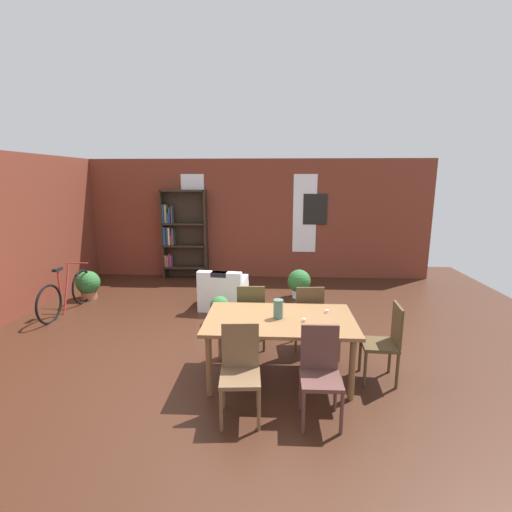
# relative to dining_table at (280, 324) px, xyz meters

# --- Properties ---
(ground_plane) EXTENTS (10.86, 10.86, 0.00)m
(ground_plane) POSITION_rel_dining_table_xyz_m (-0.71, 0.50, -0.68)
(ground_plane) COLOR #3A1F13
(back_wall_brick) EXTENTS (8.61, 0.12, 2.83)m
(back_wall_brick) POSITION_rel_dining_table_xyz_m (-0.71, 4.73, 0.73)
(back_wall_brick) COLOR brown
(back_wall_brick) RESTS_ON ground
(window_pane_0) EXTENTS (0.55, 0.02, 1.84)m
(window_pane_0) POSITION_rel_dining_table_xyz_m (-2.04, 4.66, 0.88)
(window_pane_0) COLOR white
(window_pane_1) EXTENTS (0.55, 0.02, 1.84)m
(window_pane_1) POSITION_rel_dining_table_xyz_m (0.62, 4.66, 0.88)
(window_pane_1) COLOR white
(dining_table) EXTENTS (1.76, 1.07, 0.76)m
(dining_table) POSITION_rel_dining_table_xyz_m (0.00, 0.00, 0.00)
(dining_table) COLOR brown
(dining_table) RESTS_ON ground
(vase_on_table) EXTENTS (0.12, 0.12, 0.23)m
(vase_on_table) POSITION_rel_dining_table_xyz_m (-0.02, 0.00, 0.19)
(vase_on_table) COLOR #4C7266
(vase_on_table) RESTS_ON dining_table
(tealight_candle_0) EXTENTS (0.04, 0.04, 0.04)m
(tealight_candle_0) POSITION_rel_dining_table_xyz_m (0.58, 0.21, 0.10)
(tealight_candle_0) COLOR silver
(tealight_candle_0) RESTS_ON dining_table
(tealight_candle_1) EXTENTS (0.04, 0.04, 0.04)m
(tealight_candle_1) POSITION_rel_dining_table_xyz_m (0.28, -0.10, 0.10)
(tealight_candle_1) COLOR silver
(tealight_candle_1) RESTS_ON dining_table
(dining_chair_far_left) EXTENTS (0.42, 0.42, 0.95)m
(dining_chair_far_left) POSITION_rel_dining_table_xyz_m (-0.39, 0.76, -0.17)
(dining_chair_far_left) COLOR #474021
(dining_chair_far_left) RESTS_ON ground
(dining_chair_near_right) EXTENTS (0.40, 0.40, 0.95)m
(dining_chair_near_right) POSITION_rel_dining_table_xyz_m (0.40, -0.76, -0.17)
(dining_chair_near_right) COLOR #54322D
(dining_chair_near_right) RESTS_ON ground
(dining_chair_near_left) EXTENTS (0.43, 0.43, 0.95)m
(dining_chair_near_left) POSITION_rel_dining_table_xyz_m (-0.40, -0.76, -0.17)
(dining_chair_near_left) COLOR brown
(dining_chair_near_left) RESTS_ON ground
(dining_chair_head_right) EXTENTS (0.42, 0.42, 0.95)m
(dining_chair_head_right) POSITION_rel_dining_table_xyz_m (1.26, -0.00, -0.17)
(dining_chair_head_right) COLOR #4D3A21
(dining_chair_head_right) RESTS_ON ground
(dining_chair_far_right) EXTENTS (0.43, 0.43, 0.95)m
(dining_chair_far_right) POSITION_rel_dining_table_xyz_m (0.40, 0.76, -0.17)
(dining_chair_far_right) COLOR #4D3923
(dining_chair_far_right) RESTS_ON ground
(bookshelf_tall) EXTENTS (1.07, 0.29, 2.11)m
(bookshelf_tall) POSITION_rel_dining_table_xyz_m (-2.32, 4.50, 0.40)
(bookshelf_tall) COLOR #2D2319
(bookshelf_tall) RESTS_ON ground
(armchair_white) EXTENTS (0.88, 0.88, 0.75)m
(armchair_white) POSITION_rel_dining_table_xyz_m (-1.03, 2.44, -0.40)
(armchair_white) COLOR white
(armchair_white) RESTS_ON ground
(bicycle_second) EXTENTS (0.44, 1.68, 0.88)m
(bicycle_second) POSITION_rel_dining_table_xyz_m (-3.82, 2.04, -0.34)
(bicycle_second) COLOR black
(bicycle_second) RESTS_ON ground
(potted_plant_by_shelf) EXTENTS (0.47, 0.47, 0.58)m
(potted_plant_by_shelf) POSITION_rel_dining_table_xyz_m (0.42, 3.09, -0.36)
(potted_plant_by_shelf) COLOR silver
(potted_plant_by_shelf) RESTS_ON ground
(potted_plant_corner) EXTENTS (0.46, 0.46, 0.56)m
(potted_plant_corner) POSITION_rel_dining_table_xyz_m (-3.81, 2.80, -0.38)
(potted_plant_corner) COLOR #9E6042
(potted_plant_corner) RESTS_ON ground
(potted_plant_window) EXTENTS (0.33, 0.33, 0.46)m
(potted_plant_window) POSITION_rel_dining_table_xyz_m (-0.98, 1.67, -0.42)
(potted_plant_window) COLOR #9E6042
(potted_plant_window) RESTS_ON ground
(framed_picture) EXTENTS (0.56, 0.03, 0.72)m
(framed_picture) POSITION_rel_dining_table_xyz_m (0.86, 4.66, 0.98)
(framed_picture) COLOR black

